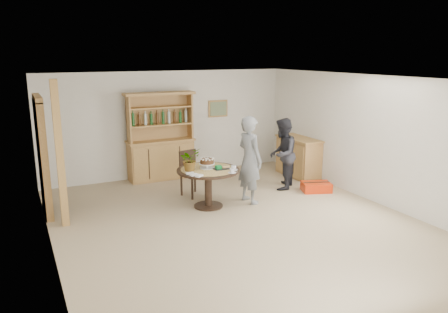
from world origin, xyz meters
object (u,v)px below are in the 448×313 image
Objects in this scene: dining_chair at (191,170)px; teen_boy at (250,160)px; adult_person at (282,154)px; sideboard at (298,157)px; hutch at (161,150)px; dining_table at (208,177)px; red_suitcase at (316,187)px.

teen_boy reaches higher than dining_chair.
sideboard is at bearing 171.53° from adult_person.
hutch is at bearing 15.59° from teen_boy.
dining_chair reaches higher than dining_table.
adult_person is (-0.92, -0.68, 0.30)m from sideboard.
red_suitcase is (2.50, -0.97, -0.43)m from dining_chair.
red_suitcase is at bearing 92.59° from adult_person.
hutch is at bearing 95.02° from dining_table.
dining_chair is 0.61× the size of adult_person.
hutch reaches higher than adult_person.
adult_person reaches higher than dining_table.
hutch is 1.62× the size of sideboard.
sideboard is 2.87m from dining_chair.
dining_table is at bearing 75.06° from teen_boy.
teen_boy reaches higher than adult_person.
adult_person is (1.92, 0.36, 0.17)m from dining_table.
red_suitcase is at bearing -3.42° from dining_table.
red_suitcase is (1.62, -0.05, -0.77)m from teen_boy.
teen_boy is 2.48× the size of red_suitcase.
sideboard is at bearing -22.21° from hutch.
sideboard reaches higher than dining_table.
dining_chair is 2.01m from adult_person.
dining_chair is (-2.86, -0.21, 0.06)m from sideboard.
dining_chair reaches higher than red_suitcase.
hutch is 2.91× the size of red_suitcase.
teen_boy is (1.05, -2.38, 0.18)m from hutch.
teen_boy reaches higher than dining_table.
red_suitcase is at bearing -42.23° from hutch.
adult_person is at bearing -29.77° from dining_chair.
teen_boy is at bearing -21.42° from adult_person.
dining_table is (0.20, -2.28, -0.08)m from hutch.
dining_table is 0.69× the size of teen_boy.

